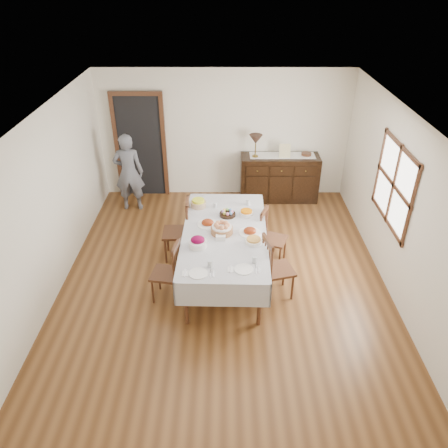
{
  "coord_description": "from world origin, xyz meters",
  "views": [
    {
      "loc": [
        0.01,
        -5.44,
        4.3
      ],
      "look_at": [
        0.0,
        0.1,
        0.95
      ],
      "focal_mm": 35.0,
      "sensor_mm": 36.0,
      "label": 1
    }
  ],
  "objects_px": {
    "table_lamp": "(256,140)",
    "chair_right_near": "(275,267)",
    "chair_left_far": "(180,229)",
    "chair_right_far": "(271,236)",
    "person": "(128,170)",
    "chair_left_near": "(169,271)",
    "dining_table": "(225,237)",
    "sideboard": "(279,178)"
  },
  "relations": [
    {
      "from": "chair_left_near",
      "to": "chair_right_near",
      "type": "relative_size",
      "value": 0.95
    },
    {
      "from": "chair_left_far",
      "to": "chair_left_near",
      "type": "bearing_deg",
      "value": -4.76
    },
    {
      "from": "dining_table",
      "to": "person",
      "type": "distance_m",
      "value": 2.92
    },
    {
      "from": "table_lamp",
      "to": "chair_left_far",
      "type": "bearing_deg",
      "value": -122.87
    },
    {
      "from": "chair_right_far",
      "to": "person",
      "type": "xyz_separation_m",
      "value": [
        -2.61,
        1.81,
        0.35
      ]
    },
    {
      "from": "chair_right_far",
      "to": "person",
      "type": "distance_m",
      "value": 3.19
    },
    {
      "from": "dining_table",
      "to": "chair_left_far",
      "type": "height_order",
      "value": "chair_left_far"
    },
    {
      "from": "chair_left_far",
      "to": "chair_right_far",
      "type": "xyz_separation_m",
      "value": [
        1.48,
        -0.12,
        -0.05
      ]
    },
    {
      "from": "dining_table",
      "to": "sideboard",
      "type": "bearing_deg",
      "value": 68.62
    },
    {
      "from": "chair_left_far",
      "to": "person",
      "type": "bearing_deg",
      "value": -147.51
    },
    {
      "from": "chair_right_far",
      "to": "sideboard",
      "type": "bearing_deg",
      "value": 11.74
    },
    {
      "from": "dining_table",
      "to": "chair_right_far",
      "type": "height_order",
      "value": "chair_right_far"
    },
    {
      "from": "table_lamp",
      "to": "chair_right_near",
      "type": "bearing_deg",
      "value": -87.59
    },
    {
      "from": "chair_right_near",
      "to": "dining_table",
      "type": "bearing_deg",
      "value": 44.93
    },
    {
      "from": "chair_left_near",
      "to": "person",
      "type": "height_order",
      "value": "person"
    },
    {
      "from": "chair_left_near",
      "to": "chair_right_near",
      "type": "bearing_deg",
      "value": 102.0
    },
    {
      "from": "sideboard",
      "to": "chair_left_near",
      "type": "bearing_deg",
      "value": -121.29
    },
    {
      "from": "table_lamp",
      "to": "chair_right_far",
      "type": "bearing_deg",
      "value": -86.26
    },
    {
      "from": "dining_table",
      "to": "person",
      "type": "relative_size",
      "value": 1.49
    },
    {
      "from": "chair_right_near",
      "to": "chair_right_far",
      "type": "height_order",
      "value": "chair_right_near"
    },
    {
      "from": "sideboard",
      "to": "person",
      "type": "xyz_separation_m",
      "value": [
        -2.98,
        -0.42,
        0.36
      ]
    },
    {
      "from": "chair_right_far",
      "to": "person",
      "type": "relative_size",
      "value": 0.58
    },
    {
      "from": "chair_right_far",
      "to": "table_lamp",
      "type": "bearing_deg",
      "value": 24.9
    },
    {
      "from": "chair_left_near",
      "to": "person",
      "type": "relative_size",
      "value": 0.57
    },
    {
      "from": "dining_table",
      "to": "chair_left_near",
      "type": "xyz_separation_m",
      "value": [
        -0.8,
        -0.49,
        -0.26
      ]
    },
    {
      "from": "sideboard",
      "to": "person",
      "type": "distance_m",
      "value": 3.03
    },
    {
      "from": "sideboard",
      "to": "chair_right_far",
      "type": "bearing_deg",
      "value": -99.42
    },
    {
      "from": "person",
      "to": "table_lamp",
      "type": "xyz_separation_m",
      "value": [
        2.47,
        0.38,
        0.47
      ]
    },
    {
      "from": "chair_right_near",
      "to": "person",
      "type": "distance_m",
      "value": 3.74
    },
    {
      "from": "dining_table",
      "to": "chair_right_near",
      "type": "distance_m",
      "value": 0.88
    },
    {
      "from": "chair_left_far",
      "to": "person",
      "type": "xyz_separation_m",
      "value": [
        -1.13,
        1.69,
        0.29
      ]
    },
    {
      "from": "chair_left_far",
      "to": "chair_right_far",
      "type": "distance_m",
      "value": 1.49
    },
    {
      "from": "chair_left_near",
      "to": "chair_right_far",
      "type": "distance_m",
      "value": 1.81
    },
    {
      "from": "chair_left_far",
      "to": "dining_table",
      "type": "bearing_deg",
      "value": 51.65
    },
    {
      "from": "chair_right_near",
      "to": "person",
      "type": "relative_size",
      "value": 0.6
    },
    {
      "from": "dining_table",
      "to": "table_lamp",
      "type": "xyz_separation_m",
      "value": [
        0.6,
        2.63,
        0.56
      ]
    },
    {
      "from": "sideboard",
      "to": "person",
      "type": "height_order",
      "value": "person"
    },
    {
      "from": "chair_right_near",
      "to": "person",
      "type": "bearing_deg",
      "value": 28.89
    },
    {
      "from": "chair_left_near",
      "to": "sideboard",
      "type": "xyz_separation_m",
      "value": [
        1.92,
        3.16,
        -0.01
      ]
    },
    {
      "from": "chair_left_far",
      "to": "chair_right_near",
      "type": "xyz_separation_m",
      "value": [
        1.47,
        -0.98,
        -0.03
      ]
    },
    {
      "from": "chair_left_far",
      "to": "chair_right_far",
      "type": "height_order",
      "value": "chair_left_far"
    },
    {
      "from": "chair_right_near",
      "to": "table_lamp",
      "type": "height_order",
      "value": "table_lamp"
    }
  ]
}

